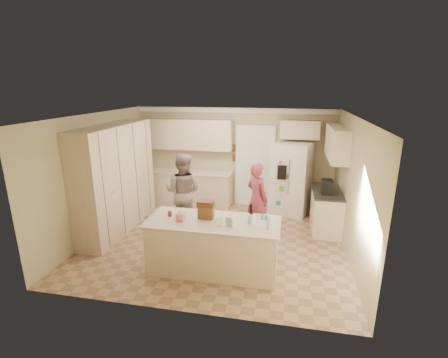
% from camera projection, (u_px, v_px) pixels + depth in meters
% --- Properties ---
extents(floor, '(5.20, 4.60, 0.02)m').
position_uv_depth(floor, '(216.00, 240.00, 6.87)').
color(floor, tan).
rests_on(floor, ground).
extents(ceiling, '(5.20, 4.60, 0.02)m').
position_uv_depth(ceiling, '(215.00, 115.00, 6.14)').
color(ceiling, white).
rests_on(ceiling, wall_back).
extents(wall_back, '(5.20, 0.02, 2.60)m').
position_uv_depth(wall_back, '(235.00, 157.00, 8.68)').
color(wall_back, '#C1B48C').
rests_on(wall_back, ground).
extents(wall_front, '(5.20, 0.02, 2.60)m').
position_uv_depth(wall_front, '(178.00, 230.00, 4.33)').
color(wall_front, '#C1B48C').
rests_on(wall_front, ground).
extents(wall_left, '(0.02, 4.60, 2.60)m').
position_uv_depth(wall_left, '(98.00, 174.00, 6.99)').
color(wall_left, '#C1B48C').
rests_on(wall_left, ground).
extents(wall_right, '(0.02, 4.60, 2.60)m').
position_uv_depth(wall_right, '(353.00, 189.00, 6.02)').
color(wall_right, '#C1B48C').
rests_on(wall_right, ground).
extents(crown_back, '(5.20, 0.08, 0.12)m').
position_uv_depth(crown_back, '(235.00, 110.00, 8.29)').
color(crown_back, white).
rests_on(crown_back, wall_back).
extents(pantry_bank, '(0.60, 2.60, 2.35)m').
position_uv_depth(pantry_bank, '(116.00, 178.00, 7.16)').
color(pantry_bank, beige).
rests_on(pantry_bank, floor).
extents(back_base_cab, '(2.20, 0.60, 0.88)m').
position_uv_depth(back_base_cab, '(191.00, 188.00, 8.84)').
color(back_base_cab, beige).
rests_on(back_base_cab, floor).
extents(back_countertop, '(2.24, 0.63, 0.04)m').
position_uv_depth(back_countertop, '(190.00, 172.00, 8.71)').
color(back_countertop, beige).
rests_on(back_countertop, back_base_cab).
extents(back_upper_cab, '(2.20, 0.35, 0.80)m').
position_uv_depth(back_upper_cab, '(191.00, 134.00, 8.55)').
color(back_upper_cab, beige).
rests_on(back_upper_cab, wall_back).
extents(doorway_opening, '(0.90, 0.06, 2.10)m').
position_uv_depth(doorway_opening, '(255.00, 167.00, 8.62)').
color(doorway_opening, black).
rests_on(doorway_opening, floor).
extents(doorway_casing, '(1.02, 0.03, 2.22)m').
position_uv_depth(doorway_casing, '(255.00, 167.00, 8.59)').
color(doorway_casing, white).
rests_on(doorway_casing, floor).
extents(wall_frame_upper, '(0.15, 0.02, 0.20)m').
position_uv_depth(wall_frame_upper, '(235.00, 148.00, 8.57)').
color(wall_frame_upper, brown).
rests_on(wall_frame_upper, wall_back).
extents(wall_frame_lower, '(0.15, 0.02, 0.20)m').
position_uv_depth(wall_frame_lower, '(235.00, 158.00, 8.64)').
color(wall_frame_lower, brown).
rests_on(wall_frame_lower, wall_back).
extents(refrigerator, '(1.07, 0.94, 1.80)m').
position_uv_depth(refrigerator, '(291.00, 179.00, 8.09)').
color(refrigerator, white).
rests_on(refrigerator, floor).
extents(fridge_seam, '(0.02, 0.02, 1.78)m').
position_uv_depth(fridge_seam, '(291.00, 183.00, 7.75)').
color(fridge_seam, gray).
rests_on(fridge_seam, refrigerator).
extents(fridge_dispenser, '(0.22, 0.03, 0.35)m').
position_uv_depth(fridge_dispenser, '(282.00, 172.00, 7.72)').
color(fridge_dispenser, black).
rests_on(fridge_dispenser, refrigerator).
extents(fridge_handle_l, '(0.02, 0.02, 0.85)m').
position_uv_depth(fridge_handle_l, '(289.00, 177.00, 7.71)').
color(fridge_handle_l, silver).
rests_on(fridge_handle_l, refrigerator).
extents(fridge_handle_r, '(0.02, 0.02, 0.85)m').
position_uv_depth(fridge_handle_r, '(293.00, 177.00, 7.69)').
color(fridge_handle_r, silver).
rests_on(fridge_handle_r, refrigerator).
extents(over_fridge_cab, '(0.95, 0.35, 0.45)m').
position_uv_depth(over_fridge_cab, '(300.00, 129.00, 7.97)').
color(over_fridge_cab, beige).
rests_on(over_fridge_cab, wall_back).
extents(right_base_cab, '(0.60, 1.20, 0.88)m').
position_uv_depth(right_base_cab, '(326.00, 211.00, 7.26)').
color(right_base_cab, beige).
rests_on(right_base_cab, floor).
extents(right_countertop, '(0.63, 1.24, 0.04)m').
position_uv_depth(right_countertop, '(327.00, 192.00, 7.13)').
color(right_countertop, '#2D2B28').
rests_on(right_countertop, right_base_cab).
extents(right_upper_cab, '(0.35, 1.50, 0.70)m').
position_uv_depth(right_upper_cab, '(337.00, 143.00, 7.00)').
color(right_upper_cab, beige).
rests_on(right_upper_cab, wall_right).
extents(coffee_maker, '(0.22, 0.28, 0.30)m').
position_uv_depth(coffee_maker, '(327.00, 187.00, 6.90)').
color(coffee_maker, black).
rests_on(coffee_maker, right_countertop).
extents(island_base, '(2.20, 0.90, 0.88)m').
position_uv_depth(island_base, '(214.00, 246.00, 5.67)').
color(island_base, beige).
rests_on(island_base, floor).
extents(island_top, '(2.28, 0.96, 0.05)m').
position_uv_depth(island_top, '(213.00, 222.00, 5.55)').
color(island_top, beige).
rests_on(island_top, island_base).
extents(utensil_crock, '(0.13, 0.13, 0.15)m').
position_uv_depth(utensil_crock, '(252.00, 219.00, 5.44)').
color(utensil_crock, white).
rests_on(utensil_crock, island_top).
extents(tissue_box, '(0.13, 0.13, 0.14)m').
position_uv_depth(tissue_box, '(181.00, 217.00, 5.53)').
color(tissue_box, '#EC7D7E').
rests_on(tissue_box, island_top).
extents(tissue_plume, '(0.08, 0.08, 0.08)m').
position_uv_depth(tissue_plume, '(180.00, 211.00, 5.50)').
color(tissue_plume, white).
rests_on(tissue_plume, tissue_box).
extents(dollhouse_body, '(0.26, 0.18, 0.22)m').
position_uv_depth(dollhouse_body, '(206.00, 212.00, 5.63)').
color(dollhouse_body, brown).
rests_on(dollhouse_body, island_top).
extents(dollhouse_roof, '(0.28, 0.20, 0.10)m').
position_uv_depth(dollhouse_roof, '(206.00, 203.00, 5.58)').
color(dollhouse_roof, '#592D1E').
rests_on(dollhouse_roof, dollhouse_body).
extents(jam_jar, '(0.07, 0.07, 0.09)m').
position_uv_depth(jam_jar, '(170.00, 214.00, 5.72)').
color(jam_jar, '#59263F').
rests_on(jam_jar, island_top).
extents(greeting_card_a, '(0.12, 0.06, 0.16)m').
position_uv_depth(greeting_card_a, '(219.00, 222.00, 5.30)').
color(greeting_card_a, white).
rests_on(greeting_card_a, island_top).
extents(greeting_card_b, '(0.12, 0.05, 0.16)m').
position_uv_depth(greeting_card_b, '(229.00, 221.00, 5.32)').
color(greeting_card_b, silver).
rests_on(greeting_card_b, island_top).
extents(water_bottle, '(0.07, 0.07, 0.24)m').
position_uv_depth(water_bottle, '(269.00, 222.00, 5.19)').
color(water_bottle, silver).
rests_on(water_bottle, island_top).
extents(shaker_salt, '(0.05, 0.05, 0.09)m').
position_uv_depth(shaker_salt, '(262.00, 217.00, 5.58)').
color(shaker_salt, '#4876B5').
rests_on(shaker_salt, island_top).
extents(shaker_pepper, '(0.05, 0.05, 0.09)m').
position_uv_depth(shaker_pepper, '(267.00, 217.00, 5.57)').
color(shaker_pepper, '#4876B5').
rests_on(shaker_pepper, island_top).
extents(teen_boy, '(0.88, 0.70, 1.74)m').
position_uv_depth(teen_boy, '(183.00, 192.00, 7.21)').
color(teen_boy, gray).
rests_on(teen_boy, floor).
extents(teen_girl, '(0.68, 0.67, 1.58)m').
position_uv_depth(teen_girl, '(257.00, 198.00, 7.02)').
color(teen_girl, '#A3344A').
rests_on(teen_girl, floor).
extents(fridge_magnets, '(0.76, 0.02, 1.44)m').
position_uv_depth(fridge_magnets, '(291.00, 183.00, 7.75)').
color(fridge_magnets, tan).
rests_on(fridge_magnets, refrigerator).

